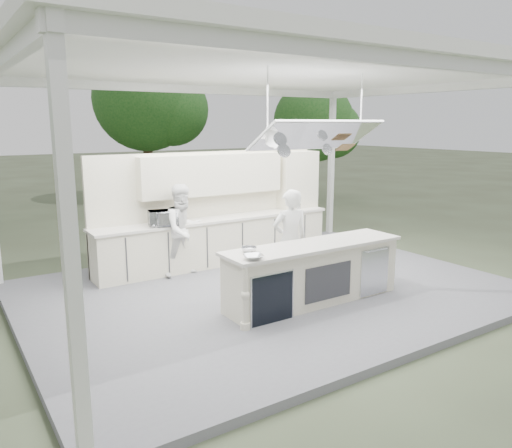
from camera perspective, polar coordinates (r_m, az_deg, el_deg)
ground at (r=8.76m, az=1.68°, el=-8.09°), size 90.00×90.00×0.00m
stage_deck at (r=8.74m, az=1.68°, el=-7.72°), size 8.00×6.00×0.12m
tent at (r=8.29m, az=1.90°, el=16.86°), size 8.20×6.20×3.86m
demo_island at (r=7.99m, az=6.51°, el=-5.60°), size 3.10×0.79×0.95m
back_counter at (r=10.14m, az=-4.45°, el=-1.87°), size 5.08×0.72×0.95m
back_wall_unit at (r=10.37m, az=-2.95°, el=3.93°), size 5.05×0.48×2.25m
tree_cluster at (r=17.16m, az=-18.17°, el=12.08°), size 19.55×9.40×5.85m
head_chef at (r=8.49m, az=3.91°, el=-1.82°), size 0.71×0.54×1.73m
sous_chef at (r=9.36m, az=-8.26°, el=-0.69°), size 0.92×0.76×1.72m
toaster_oven at (r=9.32m, az=-10.58°, el=0.65°), size 0.59×0.47×0.29m
bowl_large at (r=6.93m, az=-0.31°, el=-3.80°), size 0.34×0.34×0.07m
bowl_small at (r=7.34m, az=-0.81°, el=-2.93°), size 0.25×0.25×0.07m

